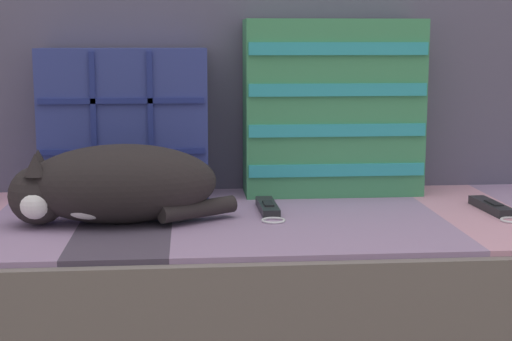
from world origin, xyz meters
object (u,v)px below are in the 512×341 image
game_remote_near (268,208)px  game_remote_far (493,207)px  couch (217,297)px  throw_pillow_quilted (125,123)px  sleeping_cat (110,186)px  throw_pillow_striped (333,108)px

game_remote_near → game_remote_far: (0.48, -0.04, 0.00)m
couch → throw_pillow_quilted: throw_pillow_quilted is taller
couch → throw_pillow_quilted: size_ratio=4.66×
sleeping_cat → game_remote_far: 0.81m
throw_pillow_quilted → game_remote_far: (0.79, -0.23, -0.16)m
sleeping_cat → throw_pillow_quilted: bearing=87.6°
game_remote_near → couch: bearing=171.4°
throw_pillow_quilted → sleeping_cat: throw_pillow_quilted is taller
throw_pillow_striped → game_remote_far: bearing=-37.1°
sleeping_cat → game_remote_near: (0.32, 0.08, -0.07)m
game_remote_far → throw_pillow_quilted: bearing=163.7°
sleeping_cat → game_remote_near: sleeping_cat is taller
sleeping_cat → game_remote_far: sleeping_cat is taller
throw_pillow_quilted → game_remote_far: size_ratio=1.83×
throw_pillow_quilted → game_remote_far: bearing=-16.3°
throw_pillow_quilted → game_remote_far: throw_pillow_quilted is taller
throw_pillow_striped → game_remote_near: (-0.17, -0.20, -0.20)m
throw_pillow_quilted → sleeping_cat: (-0.01, -0.27, -0.10)m
couch → throw_pillow_striped: 0.52m
throw_pillow_quilted → throw_pillow_striped: bearing=-0.1°
game_remote_far → game_remote_near: bearing=175.7°
couch → game_remote_far: bearing=-5.1°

